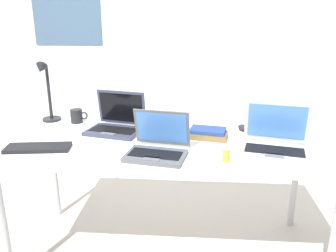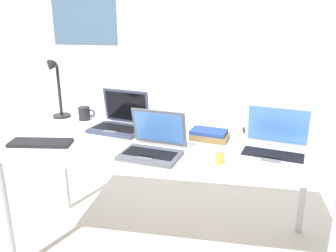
{
  "view_description": "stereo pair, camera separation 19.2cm",
  "coord_description": "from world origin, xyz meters",
  "px_view_note": "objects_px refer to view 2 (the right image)",
  "views": [
    {
      "loc": [
        0.14,
        -1.82,
        1.42
      ],
      "look_at": [
        0.0,
        0.0,
        0.82
      ],
      "focal_mm": 36.87,
      "sensor_mm": 36.0,
      "label": 1
    },
    {
      "loc": [
        0.33,
        -1.8,
        1.42
      ],
      "look_at": [
        0.0,
        0.0,
        0.82
      ],
      "focal_mm": 36.87,
      "sensor_mm": 36.0,
      "label": 2
    }
  ],
  "objects_px": {
    "computer_mouse": "(247,130)",
    "book_stack": "(209,135)",
    "laptop_near_lamp": "(120,122)",
    "external_keyboard": "(41,143)",
    "pill_bottle": "(220,156)",
    "cell_phone": "(166,135)",
    "laptop_near_mouse": "(274,146)",
    "desk_lamp": "(57,90)",
    "headphones": "(290,132)",
    "coffee_mug": "(85,113)",
    "laptop_front_right": "(153,146)"
  },
  "relations": [
    {
      "from": "desk_lamp",
      "to": "coffee_mug",
      "type": "bearing_deg",
      "value": -0.8
    },
    {
      "from": "desk_lamp",
      "to": "computer_mouse",
      "type": "xyz_separation_m",
      "value": [
        1.24,
        -0.08,
        -0.18
      ]
    },
    {
      "from": "desk_lamp",
      "to": "headphones",
      "type": "relative_size",
      "value": 1.87
    },
    {
      "from": "desk_lamp",
      "to": "laptop_near_mouse",
      "type": "relative_size",
      "value": 1.05
    },
    {
      "from": "laptop_near_lamp",
      "to": "cell_phone",
      "type": "relative_size",
      "value": 2.63
    },
    {
      "from": "cell_phone",
      "to": "computer_mouse",
      "type": "bearing_deg",
      "value": 15.49
    },
    {
      "from": "desk_lamp",
      "to": "laptop_near_mouse",
      "type": "distance_m",
      "value": 1.43
    },
    {
      "from": "pill_bottle",
      "to": "computer_mouse",
      "type": "bearing_deg",
      "value": 73.23
    },
    {
      "from": "desk_lamp",
      "to": "coffee_mug",
      "type": "height_order",
      "value": "desk_lamp"
    },
    {
      "from": "external_keyboard",
      "to": "desk_lamp",
      "type": "bearing_deg",
      "value": 97.78
    },
    {
      "from": "desk_lamp",
      "to": "computer_mouse",
      "type": "distance_m",
      "value": 1.26
    },
    {
      "from": "external_keyboard",
      "to": "pill_bottle",
      "type": "distance_m",
      "value": 0.97
    },
    {
      "from": "headphones",
      "to": "desk_lamp",
      "type": "bearing_deg",
      "value": 177.24
    },
    {
      "from": "laptop_near_mouse",
      "to": "computer_mouse",
      "type": "distance_m",
      "value": 0.35
    },
    {
      "from": "laptop_near_mouse",
      "to": "external_keyboard",
      "type": "distance_m",
      "value": 1.23
    },
    {
      "from": "cell_phone",
      "to": "pill_bottle",
      "type": "height_order",
      "value": "pill_bottle"
    },
    {
      "from": "laptop_front_right",
      "to": "desk_lamp",
      "type": "bearing_deg",
      "value": 146.63
    },
    {
      "from": "laptop_near_lamp",
      "to": "pill_bottle",
      "type": "distance_m",
      "value": 0.74
    },
    {
      "from": "external_keyboard",
      "to": "headphones",
      "type": "height_order",
      "value": "headphones"
    },
    {
      "from": "laptop_near_mouse",
      "to": "book_stack",
      "type": "bearing_deg",
      "value": 152.32
    },
    {
      "from": "laptop_near_lamp",
      "to": "headphones",
      "type": "xyz_separation_m",
      "value": [
        1.01,
        0.08,
        -0.03
      ]
    },
    {
      "from": "pill_bottle",
      "to": "cell_phone",
      "type": "bearing_deg",
      "value": 133.17
    },
    {
      "from": "computer_mouse",
      "to": "book_stack",
      "type": "xyz_separation_m",
      "value": [
        -0.21,
        -0.15,
        0.01
      ]
    },
    {
      "from": "desk_lamp",
      "to": "laptop_near_mouse",
      "type": "xyz_separation_m",
      "value": [
        1.36,
        -0.41,
        -0.15
      ]
    },
    {
      "from": "cell_phone",
      "to": "pill_bottle",
      "type": "xyz_separation_m",
      "value": [
        0.32,
        -0.34,
        0.04
      ]
    },
    {
      "from": "desk_lamp",
      "to": "computer_mouse",
      "type": "height_order",
      "value": "desk_lamp"
    },
    {
      "from": "laptop_front_right",
      "to": "cell_phone",
      "type": "xyz_separation_m",
      "value": [
        0.01,
        0.29,
        -0.04
      ]
    },
    {
      "from": "desk_lamp",
      "to": "cell_phone",
      "type": "height_order",
      "value": "desk_lamp"
    },
    {
      "from": "headphones",
      "to": "coffee_mug",
      "type": "height_order",
      "value": "coffee_mug"
    },
    {
      "from": "external_keyboard",
      "to": "computer_mouse",
      "type": "xyz_separation_m",
      "value": [
        1.11,
        0.4,
        0.01
      ]
    },
    {
      "from": "laptop_near_lamp",
      "to": "pill_bottle",
      "type": "bearing_deg",
      "value": -33.08
    },
    {
      "from": "external_keyboard",
      "to": "book_stack",
      "type": "relative_size",
      "value": 1.44
    },
    {
      "from": "laptop_near_mouse",
      "to": "book_stack",
      "type": "distance_m",
      "value": 0.38
    },
    {
      "from": "cell_phone",
      "to": "book_stack",
      "type": "distance_m",
      "value": 0.25
    },
    {
      "from": "pill_bottle",
      "to": "coffee_mug",
      "type": "height_order",
      "value": "coffee_mug"
    },
    {
      "from": "laptop_near_mouse",
      "to": "computer_mouse",
      "type": "height_order",
      "value": "laptop_near_mouse"
    },
    {
      "from": "cell_phone",
      "to": "coffee_mug",
      "type": "relative_size",
      "value": 1.2
    },
    {
      "from": "laptop_front_right",
      "to": "coffee_mug",
      "type": "xyz_separation_m",
      "value": [
        -0.58,
        0.5,
        0.0
      ]
    },
    {
      "from": "external_keyboard",
      "to": "pill_bottle",
      "type": "bearing_deg",
      "value": -12.5
    },
    {
      "from": "laptop_near_lamp",
      "to": "laptop_front_right",
      "type": "distance_m",
      "value": 0.45
    },
    {
      "from": "external_keyboard",
      "to": "coffee_mug",
      "type": "xyz_separation_m",
      "value": [
        0.05,
        0.47,
        0.03
      ]
    },
    {
      "from": "laptop_near_lamp",
      "to": "computer_mouse",
      "type": "height_order",
      "value": "laptop_near_lamp"
    },
    {
      "from": "external_keyboard",
      "to": "computer_mouse",
      "type": "distance_m",
      "value": 1.18
    },
    {
      "from": "desk_lamp",
      "to": "laptop_near_lamp",
      "type": "height_order",
      "value": "desk_lamp"
    },
    {
      "from": "external_keyboard",
      "to": "pill_bottle",
      "type": "xyz_separation_m",
      "value": [
        0.97,
        -0.08,
        0.03
      ]
    },
    {
      "from": "pill_bottle",
      "to": "coffee_mug",
      "type": "distance_m",
      "value": 1.07
    },
    {
      "from": "laptop_near_lamp",
      "to": "external_keyboard",
      "type": "xyz_separation_m",
      "value": [
        -0.35,
        -0.32,
        -0.04
      ]
    },
    {
      "from": "cell_phone",
      "to": "laptop_front_right",
      "type": "bearing_deg",
      "value": -93.11
    },
    {
      "from": "laptop_near_lamp",
      "to": "coffee_mug",
      "type": "height_order",
      "value": "laptop_near_lamp"
    },
    {
      "from": "external_keyboard",
      "to": "headphones",
      "type": "relative_size",
      "value": 1.54
    }
  ]
}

